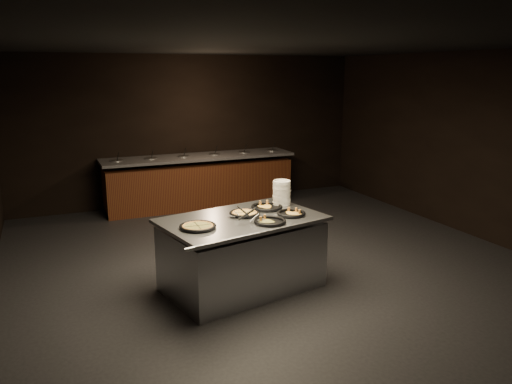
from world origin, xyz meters
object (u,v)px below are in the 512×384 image
serving_counter (242,255)px  pan_cheese_whole (245,213)px  plate_stack (282,193)px  pan_veggie_whole (198,226)px

serving_counter → pan_cheese_whole: pan_cheese_whole is taller
plate_stack → pan_veggie_whole: 1.40m
plate_stack → serving_counter: bearing=-153.4°
serving_counter → plate_stack: bearing=14.9°
plate_stack → pan_cheese_whole: bearing=-158.8°
serving_counter → pan_veggie_whole: (-0.59, -0.18, 0.48)m
pan_cheese_whole → plate_stack: bearing=21.2°
pan_cheese_whole → pan_veggie_whole: bearing=-157.0°
pan_veggie_whole → plate_stack: bearing=22.2°
serving_counter → pan_veggie_whole: pan_veggie_whole is taller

